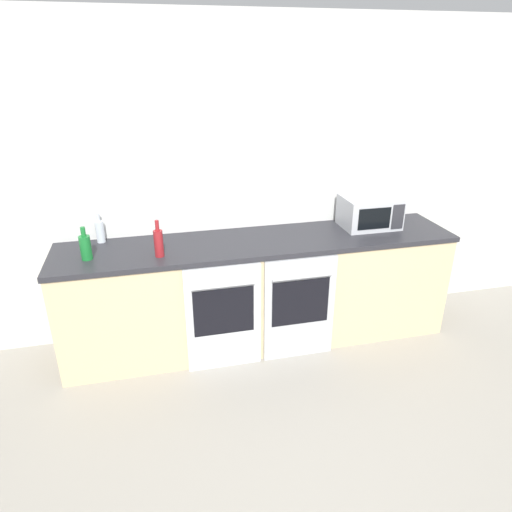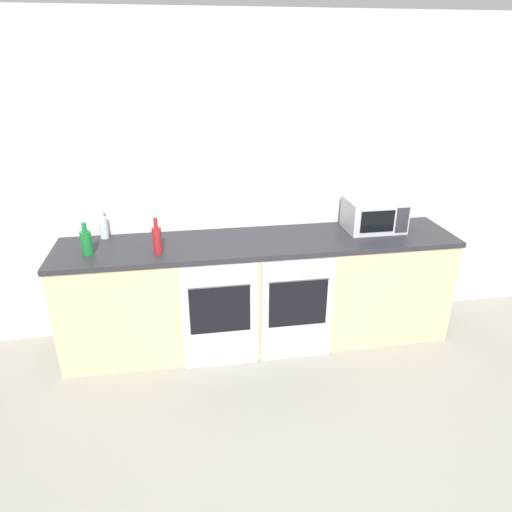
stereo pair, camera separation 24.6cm
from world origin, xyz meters
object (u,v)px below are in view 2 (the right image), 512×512
Objects in this scene: oven_right at (297,310)px; bottle_clear at (104,227)px; oven_left at (220,316)px; bottle_red at (157,240)px; bottle_green at (86,242)px; microwave at (374,215)px.

bottle_clear reaches higher than oven_right.
oven_left is 0.75m from bottle_red.
microwave is at bearing 4.04° from bottle_green.
oven_left and oven_right have the same top height.
microwave reaches higher than bottle_clear.
microwave reaches higher than oven_left.
oven_right is 1.05m from microwave.
oven_right is at bearing -10.40° from bottle_red.
oven_right is 3.15× the size of bottle_red.
bottle_clear is at bearing 146.11° from oven_left.
bottle_green is at bearing 164.66° from oven_left.
bottle_green is (-0.95, 0.26, 0.57)m from oven_left.
microwave is 2.31m from bottle_green.
bottle_green is 0.52m from bottle_red.
bottle_red is (0.51, -0.07, 0.01)m from bottle_green.
microwave reaches higher than bottle_green.
bottle_clear is at bearing 175.85° from microwave.
bottle_clear is (-2.22, 0.16, -0.04)m from microwave.
bottle_red is (-0.43, 0.19, 0.58)m from oven_left.
microwave is 1.69× the size of bottle_red.
oven_left is 3.55× the size of bottle_green.
microwave is at bearing -4.15° from bottle_clear.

